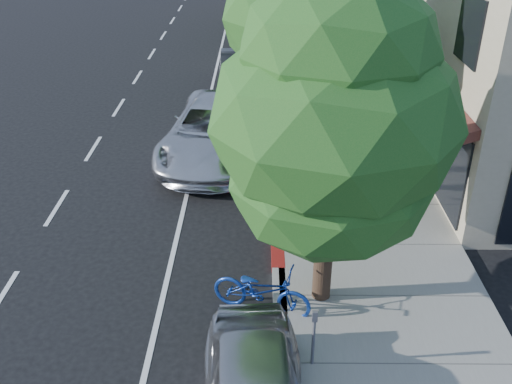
{
  "coord_description": "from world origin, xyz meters",
  "views": [
    {
      "loc": [
        -0.44,
        -11.86,
        8.19
      ],
      "look_at": [
        -0.54,
        0.51,
        1.35
      ],
      "focal_mm": 40.0,
      "sensor_mm": 36.0,
      "label": 1
    }
  ],
  "objects_px": {
    "silver_suv": "(216,130)",
    "dark_sedan": "(239,70)",
    "cyclist": "(284,168)",
    "street_tree_2": "(297,1)",
    "street_tree_1": "(310,18)",
    "bicycle": "(262,290)",
    "white_pickup": "(258,49)",
    "dark_suv_far": "(260,23)",
    "pedestrian": "(332,74)",
    "street_tree_0": "(333,123)"
  },
  "relations": [
    {
      "from": "pedestrian",
      "to": "white_pickup",
      "type": "bearing_deg",
      "value": -96.07
    },
    {
      "from": "street_tree_0",
      "to": "street_tree_1",
      "type": "distance_m",
      "value": 6.03
    },
    {
      "from": "silver_suv",
      "to": "cyclist",
      "type": "bearing_deg",
      "value": -45.28
    },
    {
      "from": "street_tree_1",
      "to": "white_pickup",
      "type": "height_order",
      "value": "street_tree_1"
    },
    {
      "from": "silver_suv",
      "to": "street_tree_2",
      "type": "bearing_deg",
      "value": 65.61
    },
    {
      "from": "dark_sedan",
      "to": "pedestrian",
      "type": "relative_size",
      "value": 2.89
    },
    {
      "from": "street_tree_0",
      "to": "cyclist",
      "type": "bearing_deg",
      "value": 97.89
    },
    {
      "from": "silver_suv",
      "to": "dark_sedan",
      "type": "relative_size",
      "value": 1.44
    },
    {
      "from": "cyclist",
      "to": "dark_suv_far",
      "type": "relative_size",
      "value": 0.38
    },
    {
      "from": "cyclist",
      "to": "silver_suv",
      "type": "height_order",
      "value": "cyclist"
    },
    {
      "from": "cyclist",
      "to": "dark_suv_far",
      "type": "xyz_separation_m",
      "value": [
        -0.75,
        18.81,
        -0.09
      ]
    },
    {
      "from": "dark_sedan",
      "to": "pedestrian",
      "type": "bearing_deg",
      "value": -18.37
    },
    {
      "from": "street_tree_1",
      "to": "silver_suv",
      "type": "height_order",
      "value": "street_tree_1"
    },
    {
      "from": "street_tree_2",
      "to": "bicycle",
      "type": "bearing_deg",
      "value": -96.01
    },
    {
      "from": "dark_sedan",
      "to": "white_pickup",
      "type": "distance_m",
      "value": 3.1
    },
    {
      "from": "bicycle",
      "to": "dark_sedan",
      "type": "xyz_separation_m",
      "value": [
        -1.01,
        15.08,
        0.18
      ]
    },
    {
      "from": "cyclist",
      "to": "dark_sedan",
      "type": "distance_m",
      "value": 10.17
    },
    {
      "from": "street_tree_2",
      "to": "silver_suv",
      "type": "distance_m",
      "value": 6.22
    },
    {
      "from": "bicycle",
      "to": "pedestrian",
      "type": "height_order",
      "value": "pedestrian"
    },
    {
      "from": "bicycle",
      "to": "cyclist",
      "type": "bearing_deg",
      "value": 10.97
    },
    {
      "from": "bicycle",
      "to": "pedestrian",
      "type": "xyz_separation_m",
      "value": [
        2.98,
        13.9,
        0.37
      ]
    },
    {
      "from": "silver_suv",
      "to": "pedestrian",
      "type": "relative_size",
      "value": 4.16
    },
    {
      "from": "silver_suv",
      "to": "white_pickup",
      "type": "bearing_deg",
      "value": 90.07
    },
    {
      "from": "street_tree_2",
      "to": "cyclist",
      "type": "distance_m",
      "value": 8.03
    },
    {
      "from": "cyclist",
      "to": "pedestrian",
      "type": "bearing_deg",
      "value": -42.49
    },
    {
      "from": "cyclist",
      "to": "silver_suv",
      "type": "relative_size",
      "value": 0.28
    },
    {
      "from": "street_tree_0",
      "to": "street_tree_1",
      "type": "relative_size",
      "value": 0.89
    },
    {
      "from": "street_tree_2",
      "to": "dark_suv_far",
      "type": "height_order",
      "value": "street_tree_2"
    },
    {
      "from": "street_tree_1",
      "to": "street_tree_0",
      "type": "bearing_deg",
      "value": -90.0
    },
    {
      "from": "street_tree_1",
      "to": "street_tree_2",
      "type": "relative_size",
      "value": 1.13
    },
    {
      "from": "street_tree_0",
      "to": "silver_suv",
      "type": "xyz_separation_m",
      "value": [
        -2.79,
        7.5,
        -3.31
      ]
    },
    {
      "from": "cyclist",
      "to": "dark_sedan",
      "type": "xyz_separation_m",
      "value": [
        -1.66,
        10.03,
        -0.17
      ]
    },
    {
      "from": "silver_suv",
      "to": "pedestrian",
      "type": "bearing_deg",
      "value": 60.88
    },
    {
      "from": "street_tree_1",
      "to": "cyclist",
      "type": "distance_m",
      "value": 4.18
    },
    {
      "from": "street_tree_1",
      "to": "bicycle",
      "type": "distance_m",
      "value": 7.76
    },
    {
      "from": "street_tree_2",
      "to": "bicycle",
      "type": "height_order",
      "value": "street_tree_2"
    },
    {
      "from": "street_tree_2",
      "to": "street_tree_1",
      "type": "bearing_deg",
      "value": -90.0
    },
    {
      "from": "dark_sedan",
      "to": "bicycle",
      "type": "bearing_deg",
      "value": -88.07
    },
    {
      "from": "cyclist",
      "to": "pedestrian",
      "type": "height_order",
      "value": "cyclist"
    },
    {
      "from": "street_tree_1",
      "to": "silver_suv",
      "type": "bearing_deg",
      "value": 151.73
    },
    {
      "from": "street_tree_2",
      "to": "pedestrian",
      "type": "height_order",
      "value": "street_tree_2"
    },
    {
      "from": "street_tree_1",
      "to": "bicycle",
      "type": "xyz_separation_m",
      "value": [
        -1.3,
        -6.36,
        -4.26
      ]
    },
    {
      "from": "white_pickup",
      "to": "dark_sedan",
      "type": "bearing_deg",
      "value": -107.3
    },
    {
      "from": "cyclist",
      "to": "silver_suv",
      "type": "xyz_separation_m",
      "value": [
        -2.14,
        2.81,
        -0.01
      ]
    },
    {
      "from": "cyclist",
      "to": "white_pickup",
      "type": "xyz_separation_m",
      "value": [
        -0.83,
        13.02,
        -0.01
      ]
    },
    {
      "from": "street_tree_1",
      "to": "dark_sedan",
      "type": "relative_size",
      "value": 1.74
    },
    {
      "from": "street_tree_2",
      "to": "silver_suv",
      "type": "height_order",
      "value": "street_tree_2"
    },
    {
      "from": "street_tree_0",
      "to": "street_tree_2",
      "type": "distance_m",
      "value": 12.0
    },
    {
      "from": "street_tree_0",
      "to": "street_tree_2",
      "type": "xyz_separation_m",
      "value": [
        -0.0,
        12.0,
        -0.04
      ]
    },
    {
      "from": "street_tree_1",
      "to": "silver_suv",
      "type": "relative_size",
      "value": 1.21
    }
  ]
}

